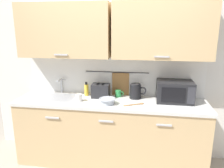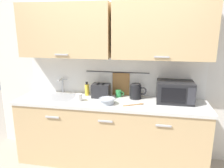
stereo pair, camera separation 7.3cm
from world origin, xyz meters
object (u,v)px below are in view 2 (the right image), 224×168
Objects in this scene: mixing_bowl at (107,101)px; wooden_spoon at (136,104)px; microwave at (175,92)px; mug_near_sink at (79,97)px; dish_soap_bottle at (87,89)px; mug_by_kettle at (119,93)px; electric_kettle at (136,91)px; toaster at (101,91)px.

mixing_bowl is 0.37m from wooden_spoon.
microwave is 3.83× the size of mug_near_sink.
dish_soap_bottle reaches higher than mug_by_kettle.
mug_by_kettle is 0.47× the size of wooden_spoon.
microwave reaches higher than electric_kettle.
toaster reaches higher than wooden_spoon.
microwave is 2.35× the size of dish_soap_bottle.
mug_by_kettle is (0.10, 0.33, 0.00)m from mixing_bowl.
wooden_spoon is (0.27, -0.30, -0.04)m from mug_by_kettle.
microwave is 1.20m from dish_soap_bottle.
mug_by_kettle is at bearing 131.87° from wooden_spoon.
toaster is at bearing 39.79° from mug_near_sink.
mug_by_kettle is at bearing 173.95° from microwave.
wooden_spoon is (0.75, -0.02, -0.04)m from mug_near_sink.
electric_kettle reaches higher than wooden_spoon.
mixing_bowl is 0.35m from mug_by_kettle.
wooden_spoon is (0.50, -0.23, -0.09)m from toaster.
dish_soap_bottle is (-0.70, 0.02, -0.01)m from electric_kettle.
microwave is 0.51m from electric_kettle.
wooden_spoon is (-0.48, -0.22, -0.13)m from microwave.
wooden_spoon is at bearing -24.43° from toaster.
dish_soap_bottle is at bearing 178.32° from electric_kettle.
dish_soap_bottle is 0.22m from toaster.
electric_kettle is 0.77m from mug_near_sink.
dish_soap_bottle is 0.48m from mixing_bowl.
mug_near_sink is at bearing -140.21° from toaster.
mug_by_kettle is (0.45, 0.02, -0.04)m from dish_soap_bottle.
dish_soap_bottle reaches higher than toaster.
toaster is at bearing -176.14° from electric_kettle.
microwave is at bearing -3.04° from dish_soap_bottle.
mug_by_kettle reaches higher than mixing_bowl.
dish_soap_bottle is (-1.20, 0.06, -0.05)m from microwave.
mug_near_sink is at bearing 171.13° from mixing_bowl.
toaster is (0.22, -0.05, 0.01)m from dish_soap_bottle.
mixing_bowl is 0.83× the size of wooden_spoon.
mixing_bowl is at bearing -41.68° from dish_soap_bottle.
dish_soap_bottle is 1.63× the size of mug_by_kettle.
mug_near_sink reaches higher than mixing_bowl.
electric_kettle is 0.88× the size of wooden_spoon.
mug_near_sink is at bearing -96.42° from dish_soap_bottle.
microwave is 2.03× the size of electric_kettle.
mug_by_kettle is at bearing 171.57° from electric_kettle.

